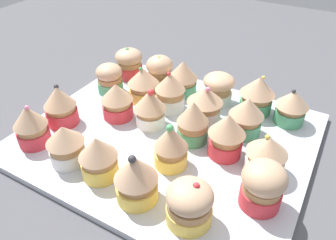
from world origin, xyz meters
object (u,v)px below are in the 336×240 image
Objects in this scene: cupcake_0 at (292,106)px; cupcake_17 at (171,146)px; cupcake_3 at (183,77)px; cupcake_18 at (60,105)px; cupcake_6 at (246,115)px; cupcake_23 at (31,125)px; cupcake_4 at (160,71)px; cupcake_13 at (193,121)px; cupcake_22 at (66,144)px; cupcake_12 at (227,133)px; cupcake_5 at (129,63)px; cupcake_10 at (110,78)px; cupcake_20 at (136,178)px; cupcake_21 at (98,157)px; cupcake_15 at (116,101)px; cupcake_16 at (263,185)px; cupcake_9 at (143,84)px; cupcake_2 at (218,88)px; cupcake_1 at (257,94)px; cupcake_8 at (170,91)px; cupcake_7 at (205,104)px; cupcake_11 at (266,154)px; baking_tray at (168,136)px; cupcake_19 at (189,203)px; cupcake_14 at (150,107)px.

cupcake_0 is 0.90× the size of cupcake_17.
cupcake_3 is 0.95× the size of cupcake_18.
cupcake_6 reaches higher than cupcake_0.
cupcake_4 is at bearing -107.51° from cupcake_23.
cupcake_13 is 20.60cm from cupcake_22.
cupcake_3 is at bearing -41.47° from cupcake_12.
cupcake_0 is at bearing -179.78° from cupcake_5.
cupcake_10 is 0.79× the size of cupcake_20.
cupcake_21 is at bearing 124.30° from cupcake_10.
cupcake_20 reaches higher than cupcake_3.
cupcake_16 is at bearing 166.49° from cupcake_15.
cupcake_6 is at bearing 178.48° from cupcake_9.
cupcake_12 is at bearing -135.69° from cupcake_21.
cupcake_4 is at bearing 177.32° from cupcake_5.
cupcake_2 is 0.99× the size of cupcake_10.
cupcake_4 is (20.86, 0.86, -0.29)cm from cupcake_1.
cupcake_15 is (7.14, 7.41, -0.33)cm from cupcake_8.
cupcake_6 is at bearing -126.53° from cupcake_21.
cupcake_9 is 0.95× the size of cupcake_13.
cupcake_13 reaches higher than cupcake_7.
cupcake_4 is at bearing -26.69° from cupcake_7.
cupcake_8 is at bearing -177.25° from cupcake_10.
cupcake_10 is 0.92× the size of cupcake_11.
cupcake_4 reaches higher than cupcake_2.
cupcake_7 reaches higher than cupcake_16.
cupcake_11 is at bearing 150.86° from cupcake_7.
cupcake_15 is (21.85, 14.65, -0.33)cm from cupcake_1.
cupcake_3 is (4.25, -13.46, 4.40)cm from baking_tray.
cupcake_7 is 1.11× the size of cupcake_19.
cupcake_20 reaches higher than cupcake_19.
cupcake_22 is (13.90, 20.70, -0.15)cm from cupcake_7.
cupcake_1 is 1.11× the size of cupcake_22.
cupcake_12 is (0.88, 6.58, 0.36)cm from cupcake_6.
cupcake_12 is at bearing -9.06° from cupcake_11.
cupcake_14 is 20.09cm from cupcake_23.
cupcake_18 is (14.77, 13.88, -0.13)cm from cupcake_8.
cupcake_1 is 23.01cm from cupcake_16.
cupcake_22 is (13.58, 27.90, 0.28)cm from cupcake_2.
cupcake_17 reaches higher than cupcake_9.
cupcake_16 is (-36.63, 21.25, 0.31)cm from cupcake_5.
cupcake_15 is at bearing 116.92° from cupcake_5.
cupcake_10 is (-0.31, 7.45, -0.20)cm from cupcake_5.
cupcake_20 reaches higher than cupcake_16.
cupcake_1 is at bearing -126.74° from cupcake_22.
cupcake_6 is at bearing -138.96° from cupcake_13.
cupcake_3 is 0.94× the size of cupcake_12.
cupcake_14 is (-5.67, 12.78, 0.16)cm from cupcake_4.
cupcake_12 is 32.04cm from cupcake_23.
cupcake_5 is 22.93cm from cupcake_7.
cupcake_14 is 6.74cm from cupcake_15.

